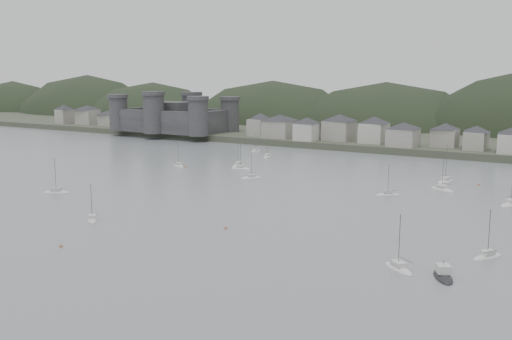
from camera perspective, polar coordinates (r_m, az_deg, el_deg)
The scene contains 9 objects.
ground at distance 112.98m, azimuth -20.99°, elevation -8.20°, with size 900.00×900.00×0.00m, color slate.
far_shore_land at distance 370.38m, azimuth 18.54°, elevation 3.94°, with size 900.00×250.00×3.00m, color #383D2D.
forested_ridge at distance 345.86m, azimuth 18.19°, elevation 1.48°, with size 851.55×103.94×102.57m.
castle at distance 320.54m, azimuth -8.19°, elevation 5.27°, with size 66.00×43.00×20.00m.
waterfront_town at distance 250.78m, azimuth 23.69°, elevation 2.97°, with size 451.48×28.46×12.92m.
sailboat_lead at distance 102.79m, azimuth 13.93°, elevation -9.47°, with size 7.55×6.54×10.44m.
moored_fleet at distance 163.97m, azimuth -2.81°, elevation -2.20°, with size 256.36×177.51×13.40m.
motor_launch_near at distance 100.81m, azimuth 18.07°, elevation -9.97°, with size 5.89×7.92×3.81m.
mooring_buoys at distance 149.37m, azimuth -0.83°, elevation -3.33°, with size 173.92×111.56×0.70m.
Camera 1 is at (87.51, -63.53, 32.70)m, focal length 40.31 mm.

